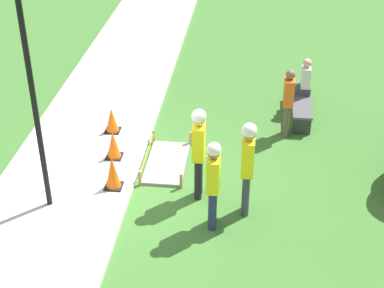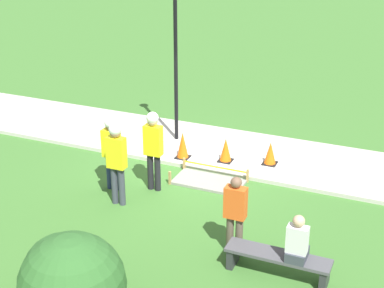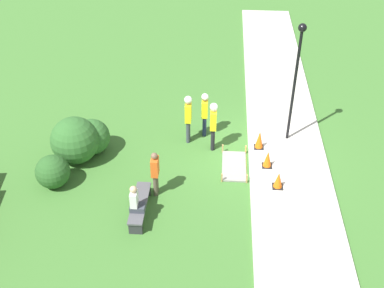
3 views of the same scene
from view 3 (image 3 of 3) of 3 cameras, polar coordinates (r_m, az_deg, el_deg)
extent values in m
plane|color=#3D702D|center=(17.22, 6.69, -1.19)|extent=(60.00, 60.00, 0.00)
cube|color=#BCB7AD|center=(17.32, 11.17, -1.23)|extent=(28.00, 2.71, 0.10)
cube|color=gray|center=(16.57, 5.00, -2.63)|extent=(1.62, 0.82, 0.06)
cube|color=tan|center=(15.88, 6.51, -4.13)|extent=(0.05, 0.05, 0.33)
cube|color=tan|center=(17.15, 6.38, -0.64)|extent=(0.05, 0.05, 0.33)
cube|color=tan|center=(15.85, 3.55, -4.02)|extent=(0.05, 0.05, 0.33)
cube|color=tan|center=(17.13, 3.65, -0.53)|extent=(0.05, 0.05, 0.33)
cube|color=yellow|center=(16.46, 6.46, -2.09)|extent=(1.62, 0.00, 0.04)
cube|color=black|center=(15.81, 10.09, -4.97)|extent=(0.34, 0.34, 0.02)
cone|color=orange|center=(15.63, 10.20, -4.18)|extent=(0.29, 0.29, 0.55)
cube|color=black|center=(16.60, 8.86, -2.55)|extent=(0.34, 0.34, 0.02)
cone|color=orange|center=(16.41, 8.96, -1.72)|extent=(0.29, 0.29, 0.58)
cube|color=black|center=(17.42, 7.90, -0.35)|extent=(0.34, 0.34, 0.02)
cone|color=orange|center=(17.22, 8.00, 0.57)|extent=(0.29, 0.29, 0.66)
cube|color=#2D2D33|center=(14.21, -6.70, -9.87)|extent=(0.12, 0.40, 0.39)
cube|color=#2D2D33|center=(15.39, -5.69, -5.44)|extent=(0.12, 0.40, 0.39)
cube|color=#4C4C51|center=(14.64, -6.23, -6.93)|extent=(1.87, 0.44, 0.06)
cube|color=#383D47|center=(14.32, -6.47, -7.47)|extent=(0.34, 0.44, 0.18)
cube|color=silver|center=(14.10, -6.88, -6.45)|extent=(0.36, 0.20, 0.50)
sphere|color=tan|center=(13.87, -6.99, -5.36)|extent=(0.21, 0.21, 0.21)
cylinder|color=black|center=(17.07, 2.47, 0.51)|extent=(0.14, 0.14, 0.87)
cylinder|color=black|center=(17.22, 2.49, 0.85)|extent=(0.14, 0.14, 0.87)
cube|color=yellow|center=(16.71, 2.55, 2.87)|extent=(0.40, 0.22, 0.69)
sphere|color=tan|center=(16.46, 2.59, 4.22)|extent=(0.24, 0.24, 0.24)
sphere|color=white|center=(16.43, 2.60, 4.41)|extent=(0.27, 0.27, 0.27)
cylinder|color=#383D47|center=(17.44, -0.47, 1.41)|extent=(0.14, 0.14, 0.87)
cylinder|color=#383D47|center=(17.59, -0.43, 1.74)|extent=(0.14, 0.14, 0.87)
cube|color=yellow|center=(17.09, -0.46, 3.74)|extent=(0.40, 0.22, 0.69)
sphere|color=#A37A5B|center=(16.85, -0.47, 5.07)|extent=(0.24, 0.24, 0.24)
sphere|color=white|center=(16.81, -0.47, 5.27)|extent=(0.27, 0.27, 0.27)
cylinder|color=navy|center=(17.82, 1.47, 2.09)|extent=(0.14, 0.14, 0.81)
cylinder|color=navy|center=(17.97, 1.50, 2.41)|extent=(0.14, 0.14, 0.81)
cube|color=yellow|center=(17.50, 1.52, 4.22)|extent=(0.40, 0.22, 0.64)
sphere|color=brown|center=(17.28, 1.54, 5.43)|extent=(0.22, 0.22, 0.22)
sphere|color=white|center=(17.25, 1.55, 5.60)|extent=(0.25, 0.25, 0.25)
cylinder|color=brown|center=(15.23, -4.35, -4.93)|extent=(0.14, 0.14, 0.77)
cylinder|color=brown|center=(15.36, -4.26, -4.49)|extent=(0.14, 0.14, 0.77)
cube|color=#E55B1E|center=(14.86, -4.42, -2.68)|extent=(0.40, 0.22, 0.61)
sphere|color=brown|center=(14.60, -4.50, -1.43)|extent=(0.21, 0.21, 0.21)
cylinder|color=black|center=(16.99, 11.98, 6.49)|extent=(0.10, 0.10, 4.18)
sphere|color=black|center=(16.06, 12.96, 13.29)|extent=(0.28, 0.28, 0.28)
sphere|color=#285623|center=(16.08, -16.19, -3.16)|extent=(1.11, 1.11, 1.11)
sphere|color=#2D6028|center=(17.22, -11.78, 0.84)|extent=(1.27, 1.27, 1.27)
sphere|color=#2D6028|center=(16.84, -13.72, 0.42)|extent=(1.65, 1.65, 1.65)
camera|label=1|loc=(23.45, 1.28, 27.20)|focal=55.00mm
camera|label=2|loc=(14.37, -46.26, 8.47)|focal=55.00mm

